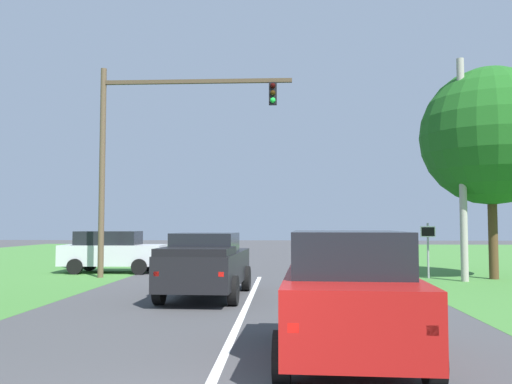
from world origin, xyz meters
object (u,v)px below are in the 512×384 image
Objects in this scene: crossing_suv_far at (112,251)px; utility_pole_right at (462,169)px; pickup_truck_lead at (206,264)px; traffic_light at (149,139)px; red_suv_near at (349,293)px; keep_moving_sign at (428,243)px; oak_tree_right at (490,136)px.

utility_pole_right reaches higher than crossing_suv_far.
pickup_truck_lead is 0.62× the size of traffic_light.
crossing_suv_far is at bearing 133.83° from traffic_light.
utility_pole_right is (5.83, 12.32, 3.24)m from red_suv_near.
traffic_light is (-6.57, 13.15, 4.63)m from red_suv_near.
keep_moving_sign is 3.27m from utility_pole_right.
pickup_truck_lead is at bearing -61.19° from traffic_light.
utility_pole_right is at bearing -146.13° from oak_tree_right.
traffic_light is 1.90× the size of crossing_suv_far.
red_suv_near is 0.84× the size of pickup_truck_lead.
traffic_light is 3.89× the size of keep_moving_sign.
crossing_suv_far is at bearing 171.83° from keep_moving_sign.
keep_moving_sign is 13.67m from crossing_suv_far.
crossing_suv_far is (-16.03, 2.13, -4.74)m from oak_tree_right.
pickup_truck_lead is at bearing -151.17° from utility_pole_right.
utility_pole_right is at bearing -47.78° from keep_moving_sign.
red_suv_near is 0.99× the size of crossing_suv_far.
red_suv_near is at bearing -118.71° from oak_tree_right.
oak_tree_right is (13.85, 0.14, 0.01)m from traffic_light.
traffic_light is 1.02× the size of oak_tree_right.
oak_tree_right reaches higher than pickup_truck_lead.
pickup_truck_lead reaches higher than crossing_suv_far.
keep_moving_sign is 0.26× the size of utility_pole_right.
red_suv_near is at bearing -115.33° from utility_pole_right.
red_suv_near is at bearing -109.50° from keep_moving_sign.
traffic_light is (-3.23, 5.88, 4.69)m from pickup_truck_lead.
traffic_light is 5.68m from crossing_suv_far.
crossing_suv_far is at bearing 167.98° from utility_pole_right.
oak_tree_right reaches higher than red_suv_near.
oak_tree_right is at bearing 29.55° from pickup_truck_lead.
traffic_light reaches higher than oak_tree_right.
traffic_light is at bearing -178.31° from keep_moving_sign.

